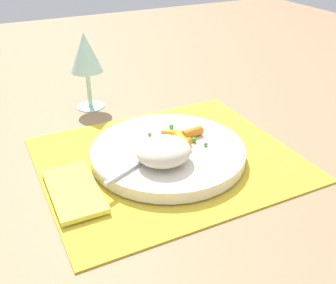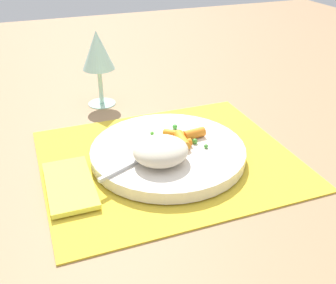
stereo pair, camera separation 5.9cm
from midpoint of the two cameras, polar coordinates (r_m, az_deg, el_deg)
name	(u,v)px [view 2 (the right image)]	position (r m, az deg, el deg)	size (l,w,h in m)	color
ground_plane	(168,160)	(0.71, 2.40, -2.60)	(2.40, 2.40, 0.00)	#997551
placemat	(168,158)	(0.70, 2.40, -2.39)	(0.43, 0.37, 0.01)	gold
plate	(168,152)	(0.70, 2.42, -1.49)	(0.27, 0.27, 0.02)	silver
rice_mound	(161,151)	(0.64, 1.59, -1.33)	(0.09, 0.08, 0.04)	beige
carrot_portion	(182,140)	(0.70, 4.36, 0.27)	(0.08, 0.08, 0.02)	orange
pea_scatter	(176,139)	(0.71, 3.47, 0.37)	(0.08, 0.09, 0.01)	#56AC36
fork	(154,153)	(0.67, 0.52, -1.59)	(0.18, 0.09, 0.01)	silver
wine_glass	(98,53)	(0.88, -8.04, 12.41)	(0.07, 0.07, 0.17)	#B2E0CC
napkin	(70,185)	(0.64, -11.20, -6.02)	(0.07, 0.14, 0.01)	#EAE54C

